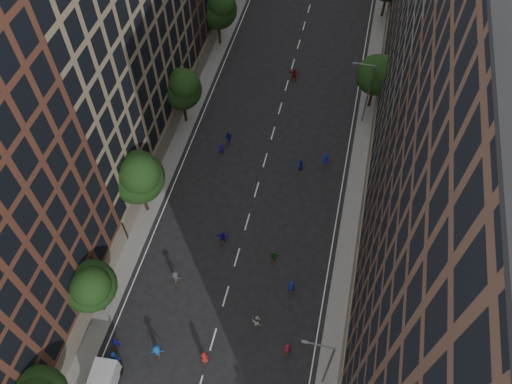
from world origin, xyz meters
TOP-DOWN VIEW (x-y plane):
  - ground at (0.00, 40.00)m, footprint 240.00×240.00m
  - sidewalk_left at (-12.00, 47.50)m, footprint 4.00×105.00m
  - sidewalk_right at (12.00, 47.50)m, footprint 4.00×105.00m
  - bldg_left_b at (-19.00, 35.00)m, footprint 14.00×26.00m
  - bldg_right_a at (19.00, 15.00)m, footprint 14.00×30.00m
  - bldg_right_b at (19.00, 44.00)m, footprint 14.00×28.00m
  - tree_left_1 at (-11.02, 13.86)m, footprint 4.80×4.80m
  - tree_left_2 at (-10.99, 25.83)m, footprint 5.60×5.60m
  - tree_left_3 at (-11.02, 39.85)m, footprint 5.00×5.00m
  - tree_left_4 at (-11.00, 55.84)m, footprint 5.40×5.40m
  - tree_right_a at (11.38, 47.85)m, footprint 5.00×5.00m
  - streetlamp_near at (10.37, 12.00)m, footprint 2.64×0.22m
  - streetlamp_far at (10.37, 45.00)m, footprint 2.64×0.22m
  - skater_0 at (-8.02, 9.56)m, footprint 0.96×0.69m
  - skater_3 at (-4.49, 10.97)m, footprint 1.37×1.09m
  - skater_4 at (-8.50, 10.91)m, footprint 0.96×0.44m
  - skater_6 at (-0.16, 11.45)m, footprint 0.92×0.62m
  - skater_7 at (6.99, 13.92)m, footprint 0.74×0.54m
  - skater_8 at (3.67, 15.86)m, footprint 0.94×0.76m
  - skater_9 at (-5.23, 18.42)m, footprint 1.21×0.72m
  - skater_10 at (3.80, 22.92)m, footprint 1.06×0.62m
  - skater_11 at (-1.93, 24.05)m, footprint 1.50×0.71m
  - skater_12 at (6.18, 20.22)m, footprint 0.78×0.55m
  - skater_13 at (-5.37, 35.75)m, footprint 0.69×0.50m
  - skater_14 at (4.29, 35.45)m, footprint 0.92×0.79m
  - skater_15 at (7.03, 36.84)m, footprint 1.23×0.81m
  - skater_16 at (-4.90, 37.61)m, footprint 1.21×0.87m
  - skater_17 at (0.72, 50.90)m, footprint 1.71×0.75m

SIDE VIEW (x-z plane):
  - ground at x=0.00m, z-range 0.00..0.00m
  - sidewalk_left at x=-12.00m, z-range 0.00..0.15m
  - sidewalk_right at x=12.00m, z-range 0.00..0.15m
  - skater_12 at x=6.18m, z-range 0.00..1.50m
  - skater_11 at x=-1.93m, z-range 0.00..1.56m
  - skater_4 at x=-8.50m, z-range 0.00..1.60m
  - skater_14 at x=4.29m, z-range 0.00..1.65m
  - skater_10 at x=3.80m, z-range 0.00..1.69m
  - skater_13 at x=-5.37m, z-range 0.00..1.78m
  - skater_17 at x=0.72m, z-range 0.00..1.78m
  - skater_15 at x=7.03m, z-range 0.00..1.79m
  - skater_0 at x=-8.02m, z-range 0.00..1.82m
  - skater_6 at x=-0.16m, z-range 0.00..1.83m
  - skater_8 at x=3.67m, z-range 0.00..1.84m
  - skater_9 at x=-5.23m, z-range 0.00..1.84m
  - skater_3 at x=-4.49m, z-range 0.00..1.86m
  - skater_7 at x=6.99m, z-range 0.00..1.89m
  - skater_16 at x=-4.90m, z-range 0.00..1.90m
  - streetlamp_near at x=10.37m, z-range 0.64..9.70m
  - streetlamp_far at x=10.37m, z-range 0.64..9.70m
  - tree_left_1 at x=-11.02m, z-range 1.45..9.66m
  - tree_right_a at x=11.38m, z-range 1.43..9.83m
  - tree_left_3 at x=-11.02m, z-range 1.53..10.11m
  - tree_left_4 at x=-11.00m, z-range 1.56..10.63m
  - tree_left_2 at x=-10.99m, z-range 1.63..11.08m
  - bldg_right_b at x=19.00m, z-range 0.00..33.00m
  - bldg_left_b at x=-19.00m, z-range 0.00..34.00m
  - bldg_right_a at x=19.00m, z-range 0.00..36.00m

